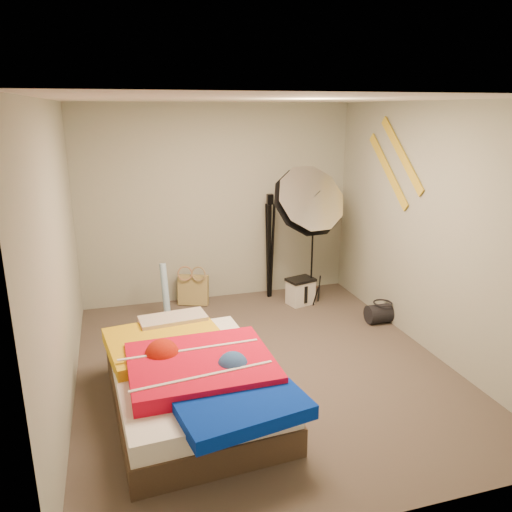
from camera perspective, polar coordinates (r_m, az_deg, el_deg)
name	(u,v)px	position (r m, az deg, el deg)	size (l,w,h in m)	color
floor	(263,366)	(5.00, 0.86, -12.50)	(4.00, 4.00, 0.00)	brown
ceiling	(265,99)	(4.37, 1.00, 17.49)	(4.00, 4.00, 0.00)	silver
wall_back	(218,204)	(6.42, -4.41, 5.92)	(3.50, 3.50, 0.00)	#989B8A
wall_front	(374,336)	(2.79, 13.34, -8.87)	(3.50, 3.50, 0.00)	#989B8A
wall_left	(59,259)	(4.36, -21.62, -0.33)	(4.00, 4.00, 0.00)	#989B8A
wall_right	(431,230)	(5.30, 19.32, 2.77)	(4.00, 4.00, 0.00)	#989B8A
tote_bag	(193,290)	(6.45, -7.17, -3.87)	(0.38, 0.11, 0.38)	tan
wrapping_roll	(165,292)	(6.00, -10.32, -4.09)	(0.08, 0.08, 0.68)	#4C98CD
camera_case	(300,292)	(6.45, 5.09, -4.14)	(0.32, 0.23, 0.32)	silver
duffel_bag	(382,313)	(6.09, 14.19, -6.37)	(0.22, 0.22, 0.36)	black
wall_stripe_upper	(402,155)	(5.67, 16.31, 11.07)	(0.02, 1.10, 0.10)	gold
wall_stripe_lower	(388,171)	(5.91, 14.85, 9.41)	(0.02, 1.10, 0.10)	gold
bed	(193,380)	(4.29, -7.20, -13.92)	(1.44, 2.02, 0.53)	#433325
photo_umbrella	(307,203)	(6.01, 5.86, 6.07)	(1.07, 0.75, 1.87)	black
camera_tripod	(270,239)	(6.48, 1.57, 1.93)	(0.08, 0.08, 1.38)	black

